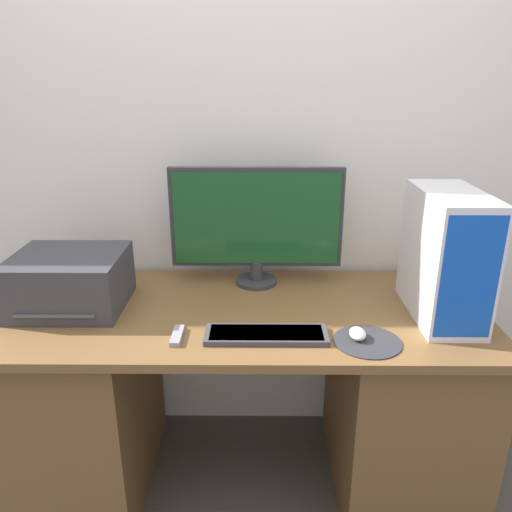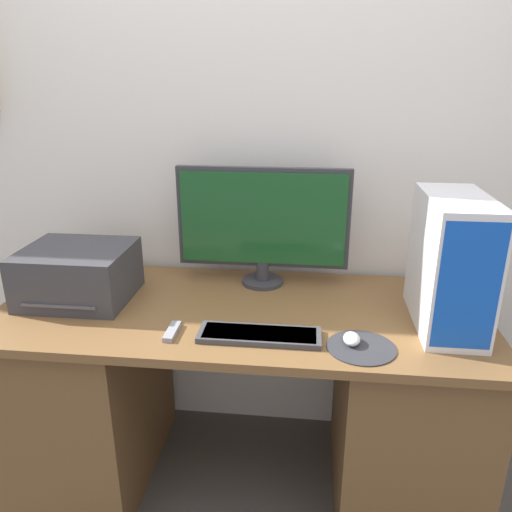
{
  "view_description": "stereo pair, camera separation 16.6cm",
  "coord_description": "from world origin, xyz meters",
  "px_view_note": "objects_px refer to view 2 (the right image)",
  "views": [
    {
      "loc": [
        0.07,
        -1.21,
        1.53
      ],
      "look_at": [
        0.06,
        0.36,
        0.95
      ],
      "focal_mm": 35.0,
      "sensor_mm": 36.0,
      "label": 1
    },
    {
      "loc": [
        0.23,
        -1.2,
        1.53
      ],
      "look_at": [
        0.06,
        0.36,
        0.95
      ],
      "focal_mm": 35.0,
      "sensor_mm": 36.0,
      "label": 2
    }
  ],
  "objects_px": {
    "remote_control": "(172,332)",
    "mouse": "(352,339)",
    "printer": "(78,274)",
    "monitor": "(263,222)",
    "computer_tower": "(451,263)",
    "keyboard": "(259,335)"
  },
  "relations": [
    {
      "from": "mouse",
      "to": "computer_tower",
      "type": "xyz_separation_m",
      "value": [
        0.31,
        0.17,
        0.19
      ]
    },
    {
      "from": "mouse",
      "to": "computer_tower",
      "type": "bearing_deg",
      "value": 29.28
    },
    {
      "from": "mouse",
      "to": "computer_tower",
      "type": "height_order",
      "value": "computer_tower"
    },
    {
      "from": "monitor",
      "to": "remote_control",
      "type": "distance_m",
      "value": 0.56
    },
    {
      "from": "mouse",
      "to": "printer",
      "type": "xyz_separation_m",
      "value": [
        -0.96,
        0.23,
        0.08
      ]
    },
    {
      "from": "mouse",
      "to": "remote_control",
      "type": "height_order",
      "value": "mouse"
    },
    {
      "from": "monitor",
      "to": "printer",
      "type": "bearing_deg",
      "value": -161.84
    },
    {
      "from": "monitor",
      "to": "printer",
      "type": "distance_m",
      "value": 0.7
    },
    {
      "from": "remote_control",
      "to": "mouse",
      "type": "bearing_deg",
      "value": -0.37
    },
    {
      "from": "remote_control",
      "to": "printer",
      "type": "bearing_deg",
      "value": 150.85
    },
    {
      "from": "monitor",
      "to": "mouse",
      "type": "height_order",
      "value": "monitor"
    },
    {
      "from": "monitor",
      "to": "printer",
      "type": "height_order",
      "value": "monitor"
    },
    {
      "from": "computer_tower",
      "to": "keyboard",
      "type": "bearing_deg",
      "value": -164.59
    },
    {
      "from": "monitor",
      "to": "printer",
      "type": "xyz_separation_m",
      "value": [
        -0.65,
        -0.21,
        -0.16
      ]
    },
    {
      "from": "printer",
      "to": "remote_control",
      "type": "relative_size",
      "value": 3.21
    },
    {
      "from": "keyboard",
      "to": "mouse",
      "type": "bearing_deg",
      "value": -2.07
    },
    {
      "from": "monitor",
      "to": "keyboard",
      "type": "relative_size",
      "value": 1.7
    },
    {
      "from": "computer_tower",
      "to": "printer",
      "type": "height_order",
      "value": "computer_tower"
    },
    {
      "from": "computer_tower",
      "to": "remote_control",
      "type": "bearing_deg",
      "value": -168.96
    },
    {
      "from": "monitor",
      "to": "mouse",
      "type": "distance_m",
      "value": 0.59
    },
    {
      "from": "monitor",
      "to": "computer_tower",
      "type": "distance_m",
      "value": 0.68
    },
    {
      "from": "keyboard",
      "to": "remote_control",
      "type": "xyz_separation_m",
      "value": [
        -0.28,
        -0.01,
        -0.0
      ]
    }
  ]
}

